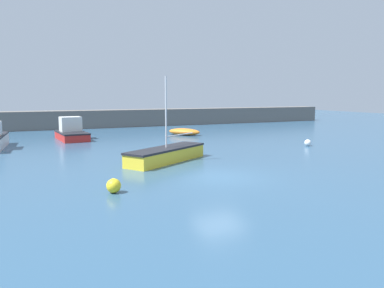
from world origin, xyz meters
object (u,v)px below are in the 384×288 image
(rowboat_white_midwater, at_px, (184,132))
(mooring_buoy_yellow, at_px, (114,186))
(sailboat_twin_hulled, at_px, (166,154))
(mooring_buoy_white, at_px, (308,143))
(motorboat_grey_hull, at_px, (71,132))

(rowboat_white_midwater, distance_m, mooring_buoy_yellow, 21.83)
(sailboat_twin_hulled, distance_m, mooring_buoy_white, 12.55)
(motorboat_grey_hull, height_order, mooring_buoy_white, motorboat_grey_hull)
(rowboat_white_midwater, relative_size, motorboat_grey_hull, 0.70)
(mooring_buoy_yellow, bearing_deg, mooring_buoy_white, 24.63)
(rowboat_white_midwater, bearing_deg, mooring_buoy_white, 169.77)
(motorboat_grey_hull, xyz_separation_m, mooring_buoy_yellow, (-0.57, -19.47, -0.38))
(rowboat_white_midwater, height_order, mooring_buoy_white, rowboat_white_midwater)
(mooring_buoy_white, bearing_deg, motorboat_grey_hull, 144.09)
(mooring_buoy_white, distance_m, mooring_buoy_yellow, 18.50)
(sailboat_twin_hulled, height_order, mooring_buoy_white, sailboat_twin_hulled)
(motorboat_grey_hull, relative_size, sailboat_twin_hulled, 0.85)
(mooring_buoy_white, xyz_separation_m, mooring_buoy_yellow, (-16.82, -7.71, 0.05))
(rowboat_white_midwater, bearing_deg, mooring_buoy_yellow, 111.92)
(sailboat_twin_hulled, relative_size, mooring_buoy_white, 11.68)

